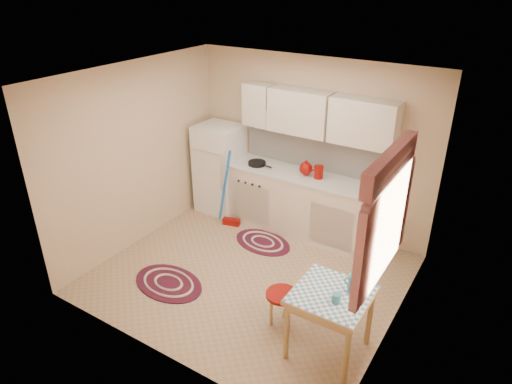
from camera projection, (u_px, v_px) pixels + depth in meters
room_shell at (272, 154)px, 5.24m from camera, size 3.64×3.60×2.52m
fridge at (220, 169)px, 7.13m from camera, size 0.65×0.60×1.40m
broom at (230, 189)px, 6.70m from camera, size 0.30×0.18×1.20m
base_cabinets at (297, 203)px, 6.64m from camera, size 2.25×0.60×0.88m
countertop at (298, 175)px, 6.44m from camera, size 2.27×0.62×0.04m
frying_pan at (257, 163)px, 6.70m from camera, size 0.29×0.29×0.05m
red_kettle at (306, 168)px, 6.33m from camera, size 0.25×0.23×0.20m
red_canister at (319, 173)px, 6.25m from camera, size 0.16×0.16×0.16m
table at (329, 323)px, 4.52m from camera, size 0.72×0.72×0.72m
stool at (281, 309)px, 4.93m from camera, size 0.35×0.35×0.42m
coffee_pot at (354, 282)px, 4.31m from camera, size 0.14×0.13×0.26m
mug at (336, 299)px, 4.22m from camera, size 0.11×0.11×0.10m
rug_center at (263, 242)px, 6.50m from camera, size 0.95×0.70×0.02m
rug_left at (168, 283)px, 5.66m from camera, size 1.03×0.74×0.02m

